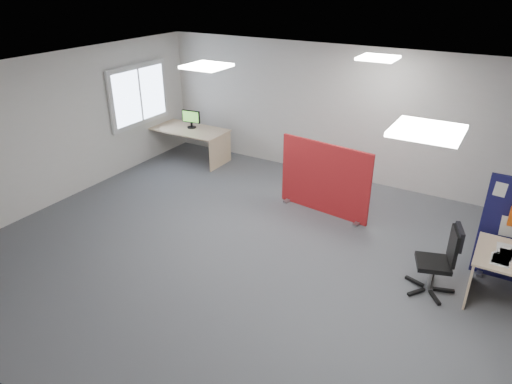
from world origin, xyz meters
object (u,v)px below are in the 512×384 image
at_px(red_divider, 324,179).
at_px(second_desk, 190,135).
at_px(office_chair, 443,256).
at_px(monitor_second, 191,118).

distance_m(red_divider, second_desk, 3.77).
xyz_separation_m(red_divider, office_chair, (2.25, -1.36, -0.07)).
xyz_separation_m(monitor_second, office_chair, (5.91, -2.31, -0.38)).
xyz_separation_m(red_divider, second_desk, (-3.66, 0.90, -0.08)).
bearing_deg(red_divider, monitor_second, 172.60).
bearing_deg(office_chair, red_divider, 130.58).
height_order(monitor_second, office_chair, monitor_second).
distance_m(monitor_second, office_chair, 6.35).
bearing_deg(second_desk, red_divider, -13.73).
relative_size(second_desk, monitor_second, 3.96).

